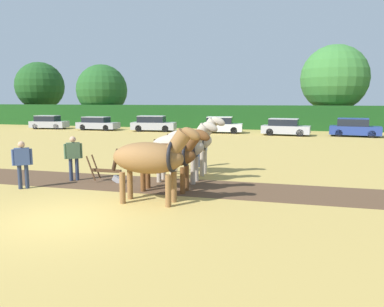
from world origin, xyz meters
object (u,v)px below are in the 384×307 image
tree_far_left (40,86)px  parked_car_center_left (153,124)px  farmer_at_plow (73,155)px  parked_car_far_left (49,122)px  tree_center_left (334,78)px  draft_horse_trail_right (191,140)px  draft_horse_lead_right (168,155)px  farmer_beside_team (201,149)px  plow (109,174)px  parked_car_right (354,128)px  tree_left (102,90)px  parked_car_left (97,124)px  parked_car_center (221,125)px  farmer_onlooker_left (22,161)px  draft_horse_trail_left (180,146)px  draft_horse_lead_left (151,158)px  parked_car_center_right (285,127)px

tree_far_left → parked_car_center_left: bearing=-25.6°
farmer_at_plow → parked_car_far_left: size_ratio=0.43×
tree_far_left → tree_center_left: (38.97, -1.23, 0.41)m
draft_horse_trail_right → draft_horse_lead_right: bearing=-90.0°
tree_far_left → farmer_beside_team: size_ratio=5.45×
plow → parked_car_right: parked_car_right is taller
tree_left → parked_car_left: (3.78, -7.95, -3.74)m
parked_car_center → tree_far_left: bearing=154.4°
farmer_onlooker_left → draft_horse_trail_right: bearing=91.9°
draft_horse_lead_right → parked_car_center: (-2.87, 23.44, -0.52)m
tree_left → plow: size_ratio=5.12×
tree_left → plow: bearing=-60.5°
farmer_beside_team → parked_car_left: bearing=-172.5°
draft_horse_trail_left → parked_car_center_left: (-9.90, 21.94, -0.63)m
draft_horse_lead_left → parked_car_far_left: 33.47m
farmer_beside_team → parked_car_right: size_ratio=0.35×
farmer_onlooker_left → parked_car_right: (14.15, 24.25, -0.24)m
parked_car_far_left → parked_car_center_left: (12.32, 0.10, 0.05)m
tree_center_left → parked_car_left: bearing=-159.4°
farmer_onlooker_left → parked_car_center_left: bearing=153.3°
parked_car_center → parked_car_right: bearing=-7.0°
farmer_at_plow → plow: bearing=56.3°
draft_horse_lead_left → parked_car_center_right: 24.35m
tree_left → farmer_onlooker_left: tree_left is taller
farmer_onlooker_left → parked_car_center_left: farmer_onlooker_left is taller
tree_left → parked_car_left: 9.57m
parked_car_far_left → parked_car_right: 31.30m
draft_horse_trail_right → farmer_beside_team: size_ratio=1.78×
tree_far_left → parked_car_center_right: bearing=-17.9°
tree_left → draft_horse_lead_left: tree_left is taller
tree_far_left → draft_horse_trail_right: size_ratio=3.07×
farmer_beside_team → parked_car_center_left: size_ratio=0.33×
draft_horse_trail_right → tree_left: bearing=124.1°
draft_horse_lead_left → farmer_beside_team: draft_horse_lead_left is taller
parked_car_center → tree_left: bearing=149.7°
draft_horse_lead_left → parked_car_left: 29.71m
draft_horse_lead_left → draft_horse_lead_right: size_ratio=1.02×
farmer_beside_team → draft_horse_lead_left: bearing=-32.7°
draft_horse_lead_right → parked_car_left: 28.39m
farmer_at_plow → parked_car_far_left: bearing=-179.2°
tree_center_left → parked_car_right: 10.42m
farmer_beside_team → draft_horse_trail_right: bearing=-33.1°
tree_far_left → draft_horse_trail_right: 43.61m
farmer_onlooker_left → parked_car_center_left: 25.05m
farmer_beside_team → parked_car_center_right: (3.26, 17.62, -0.16)m
tree_left → parked_car_right: bearing=-15.6°
tree_far_left → parked_car_center: tree_far_left is taller
tree_left → draft_horse_lead_right: (19.96, -31.27, -3.16)m
draft_horse_trail_right → parked_car_center: (-2.81, 20.31, -0.73)m
farmer_onlooker_left → parked_car_left: bearing=166.6°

